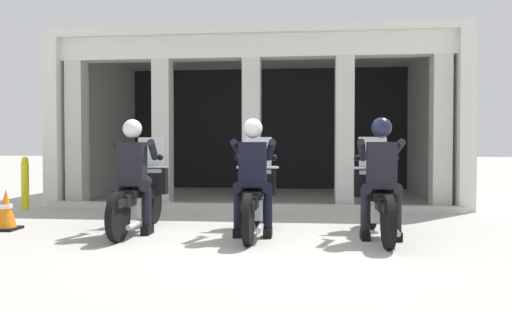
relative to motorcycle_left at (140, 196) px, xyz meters
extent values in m
plane|color=#A8A59E|center=(1.67, 2.70, -0.50)|extent=(80.00, 80.00, 0.00)
cube|color=black|center=(1.32, 6.88, 1.19)|extent=(8.23, 0.24, 3.37)
cube|color=silver|center=(1.32, 2.71, 2.65)|extent=(8.23, 0.36, 0.44)
cube|color=silver|center=(1.32, 4.72, 2.95)|extent=(8.23, 4.72, 0.16)
cube|color=silver|center=(-2.70, 4.72, 1.19)|extent=(0.30, 4.72, 3.37)
cube|color=silver|center=(5.33, 4.72, 1.19)|extent=(0.30, 4.72, 3.37)
cube|color=beige|center=(-2.30, 2.71, 0.97)|extent=(0.35, 0.36, 2.93)
cube|color=beige|center=(-0.49, 2.71, 0.97)|extent=(0.35, 0.36, 2.93)
cube|color=beige|center=(1.32, 2.71, 0.97)|extent=(0.35, 0.36, 2.93)
cube|color=beige|center=(3.13, 2.71, 0.97)|extent=(0.35, 0.36, 2.93)
cube|color=beige|center=(4.93, 2.71, 0.97)|extent=(0.35, 0.36, 2.93)
cube|color=#B7B5AD|center=(1.32, 2.21, -0.44)|extent=(7.83, 0.24, 0.12)
cylinder|color=black|center=(0.00, 0.58, -0.18)|extent=(0.09, 0.64, 0.64)
cylinder|color=black|center=(0.00, -0.82, -0.18)|extent=(0.09, 0.64, 0.64)
cube|color=black|center=(0.00, 0.58, 0.03)|extent=(0.14, 0.44, 0.08)
cube|color=silver|center=(0.00, -0.17, -0.13)|extent=(0.28, 0.44, 0.28)
cube|color=black|center=(0.00, -0.12, 0.00)|extent=(0.18, 1.24, 0.16)
ellipsoid|color=black|center=(0.00, 0.10, 0.18)|extent=(0.26, 0.48, 0.22)
cube|color=black|center=(0.00, -0.30, 0.07)|extent=(0.24, 0.52, 0.10)
cube|color=black|center=(0.00, -0.76, 0.00)|extent=(0.16, 0.48, 0.10)
cylinder|color=silver|center=(0.00, 0.52, 0.06)|extent=(0.05, 0.24, 0.53)
cube|color=black|center=(0.00, 0.46, 0.20)|extent=(0.52, 0.16, 0.44)
sphere|color=silver|center=(0.00, 0.56, 0.22)|extent=(0.18, 0.18, 0.18)
cube|color=silver|center=(0.00, 0.44, 0.57)|extent=(0.40, 0.14, 0.54)
cylinder|color=silver|center=(0.00, 0.36, 0.40)|extent=(0.62, 0.04, 0.04)
cylinder|color=silver|center=(0.12, -0.52, -0.32)|extent=(0.07, 0.55, 0.07)
cube|color=black|center=(0.00, -0.32, 0.47)|extent=(0.36, 0.22, 0.60)
cube|color=#591414|center=(0.00, -0.20, 0.49)|extent=(0.05, 0.02, 0.32)
sphere|color=#936B51|center=(0.00, -0.30, 0.92)|extent=(0.21, 0.21, 0.21)
sphere|color=silver|center=(0.00, -0.30, 0.95)|extent=(0.26, 0.26, 0.26)
cylinder|color=black|center=(0.14, -0.30, 0.16)|extent=(0.26, 0.29, 0.17)
cylinder|color=black|center=(0.20, -0.30, -0.12)|extent=(0.12, 0.12, 0.53)
cube|color=black|center=(0.20, -0.29, -0.44)|extent=(0.11, 0.26, 0.12)
cylinder|color=black|center=(-0.14, -0.30, 0.16)|extent=(0.26, 0.29, 0.17)
cylinder|color=black|center=(-0.20, -0.30, -0.12)|extent=(0.12, 0.12, 0.53)
cube|color=black|center=(-0.20, -0.29, -0.44)|extent=(0.11, 0.26, 0.12)
cylinder|color=black|center=(0.22, -0.09, 0.66)|extent=(0.19, 0.48, 0.31)
sphere|color=black|center=(0.26, 0.12, 0.55)|extent=(0.09, 0.09, 0.09)
cylinder|color=black|center=(-0.22, -0.09, 0.66)|extent=(0.19, 0.48, 0.31)
sphere|color=black|center=(-0.26, 0.12, 0.55)|extent=(0.09, 0.09, 0.09)
cylinder|color=black|center=(1.67, 0.54, -0.18)|extent=(0.09, 0.64, 0.64)
cylinder|color=black|center=(1.67, -0.86, -0.18)|extent=(0.09, 0.64, 0.64)
cube|color=black|center=(1.67, 0.54, 0.03)|extent=(0.14, 0.44, 0.08)
cube|color=silver|center=(1.67, -0.21, -0.13)|extent=(0.28, 0.44, 0.28)
cube|color=black|center=(1.67, -0.16, 0.00)|extent=(0.18, 1.24, 0.16)
ellipsoid|color=black|center=(1.67, 0.06, 0.18)|extent=(0.26, 0.48, 0.22)
cube|color=black|center=(1.67, -0.34, 0.07)|extent=(0.24, 0.52, 0.10)
cube|color=black|center=(1.67, -0.80, 0.00)|extent=(0.16, 0.48, 0.10)
cylinder|color=silver|center=(1.67, 0.48, 0.06)|extent=(0.05, 0.24, 0.53)
cube|color=black|center=(1.67, 0.42, 0.20)|extent=(0.52, 0.16, 0.44)
sphere|color=silver|center=(1.67, 0.52, 0.22)|extent=(0.18, 0.18, 0.18)
cube|color=silver|center=(1.67, 0.40, 0.57)|extent=(0.40, 0.14, 0.54)
cylinder|color=silver|center=(1.67, 0.32, 0.40)|extent=(0.62, 0.04, 0.04)
cylinder|color=silver|center=(1.79, -0.56, -0.32)|extent=(0.07, 0.55, 0.07)
cube|color=black|center=(1.67, -0.36, 0.47)|extent=(0.36, 0.22, 0.60)
cube|color=#591414|center=(1.67, -0.24, 0.49)|extent=(0.05, 0.02, 0.32)
sphere|color=tan|center=(1.67, -0.34, 0.92)|extent=(0.21, 0.21, 0.21)
sphere|color=silver|center=(1.67, -0.34, 0.95)|extent=(0.26, 0.26, 0.26)
cylinder|color=black|center=(1.81, -0.34, 0.16)|extent=(0.26, 0.29, 0.17)
cylinder|color=black|center=(1.87, -0.34, -0.12)|extent=(0.12, 0.12, 0.53)
cube|color=black|center=(1.87, -0.33, -0.44)|extent=(0.11, 0.26, 0.12)
cylinder|color=black|center=(1.53, -0.34, 0.16)|extent=(0.26, 0.29, 0.17)
cylinder|color=black|center=(1.47, -0.34, -0.12)|extent=(0.12, 0.12, 0.53)
cube|color=black|center=(1.47, -0.33, -0.44)|extent=(0.11, 0.26, 0.12)
cylinder|color=black|center=(1.89, -0.13, 0.66)|extent=(0.19, 0.48, 0.31)
sphere|color=black|center=(1.93, 0.08, 0.55)|extent=(0.09, 0.09, 0.09)
cylinder|color=black|center=(1.45, -0.13, 0.66)|extent=(0.19, 0.48, 0.31)
sphere|color=black|center=(1.41, 0.08, 0.55)|extent=(0.09, 0.09, 0.09)
cylinder|color=black|center=(3.34, 0.50, -0.18)|extent=(0.09, 0.64, 0.64)
cylinder|color=black|center=(3.34, -0.90, -0.18)|extent=(0.09, 0.64, 0.64)
cube|color=black|center=(3.34, 0.50, 0.03)|extent=(0.14, 0.44, 0.08)
cube|color=silver|center=(3.34, -0.25, -0.13)|extent=(0.28, 0.44, 0.28)
cube|color=black|center=(3.34, -0.20, 0.00)|extent=(0.18, 1.24, 0.16)
ellipsoid|color=black|center=(3.34, 0.02, 0.18)|extent=(0.26, 0.48, 0.22)
cube|color=black|center=(3.34, -0.38, 0.07)|extent=(0.24, 0.52, 0.10)
cube|color=black|center=(3.34, -0.84, 0.00)|extent=(0.16, 0.48, 0.10)
cylinder|color=silver|center=(3.34, 0.44, 0.06)|extent=(0.05, 0.24, 0.53)
cube|color=black|center=(3.34, 0.38, 0.20)|extent=(0.52, 0.16, 0.44)
sphere|color=silver|center=(3.34, 0.48, 0.22)|extent=(0.18, 0.18, 0.18)
cube|color=silver|center=(3.34, 0.36, 0.57)|extent=(0.40, 0.14, 0.54)
cylinder|color=silver|center=(3.34, 0.28, 0.40)|extent=(0.62, 0.04, 0.04)
cylinder|color=silver|center=(3.46, -0.60, -0.32)|extent=(0.07, 0.55, 0.07)
cube|color=black|center=(3.34, -0.40, 0.47)|extent=(0.36, 0.22, 0.60)
cube|color=black|center=(3.34, -0.28, 0.49)|extent=(0.05, 0.02, 0.32)
sphere|color=tan|center=(3.34, -0.38, 0.92)|extent=(0.21, 0.21, 0.21)
sphere|color=#191E38|center=(3.34, -0.38, 0.95)|extent=(0.26, 0.26, 0.26)
cylinder|color=black|center=(3.48, -0.38, 0.16)|extent=(0.26, 0.29, 0.17)
cylinder|color=black|center=(3.54, -0.38, -0.12)|extent=(0.12, 0.12, 0.53)
cube|color=black|center=(3.54, -0.37, -0.44)|extent=(0.11, 0.26, 0.12)
cylinder|color=black|center=(3.20, -0.38, 0.16)|extent=(0.26, 0.29, 0.17)
cylinder|color=black|center=(3.14, -0.38, -0.12)|extent=(0.12, 0.12, 0.53)
cube|color=black|center=(3.14, -0.37, -0.44)|extent=(0.11, 0.26, 0.12)
cylinder|color=black|center=(3.56, -0.17, 0.66)|extent=(0.19, 0.48, 0.31)
sphere|color=black|center=(3.60, 0.04, 0.55)|extent=(0.09, 0.09, 0.09)
cylinder|color=black|center=(3.12, -0.17, 0.66)|extent=(0.19, 0.48, 0.31)
sphere|color=black|center=(3.08, 0.04, 0.55)|extent=(0.09, 0.09, 0.09)
cube|color=black|center=(-1.94, -0.17, -0.48)|extent=(0.34, 0.34, 0.04)
cone|color=orange|center=(-1.94, -0.17, -0.19)|extent=(0.28, 0.28, 0.55)
cylinder|color=white|center=(-1.94, -0.17, -0.16)|extent=(0.17, 0.17, 0.06)
cylinder|color=yellow|center=(-2.96, 1.94, -0.05)|extent=(0.14, 0.14, 0.90)
sphere|color=yellow|center=(-2.96, 1.94, 0.44)|extent=(0.13, 0.13, 0.13)
camera|label=1|loc=(2.34, -6.58, 0.74)|focal=33.16mm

